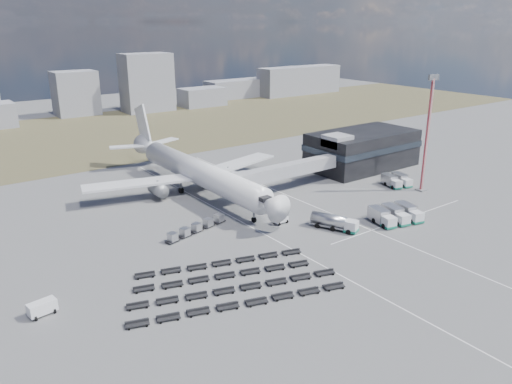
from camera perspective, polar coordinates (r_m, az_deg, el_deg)
ground at (r=94.70m, az=2.98°, el=-5.12°), size 420.00×420.00×0.00m
grass_strip at (r=189.09m, az=-18.66°, el=6.15°), size 420.00×90.00×0.01m
lane_markings at (r=102.71m, az=6.17°, el=-3.23°), size 47.12×110.00×0.01m
terminal at (r=141.10m, az=12.01°, el=4.84°), size 30.40×16.40×11.00m
jet_bridge at (r=117.27m, az=2.76°, el=2.30°), size 30.30×3.80×7.05m
airliner at (r=118.15m, az=-6.93°, el=2.43°), size 51.59×64.53×17.62m
skyline at (r=223.78m, az=-22.68°, el=9.64°), size 327.99×25.64×25.46m
fuel_tanker at (r=98.48m, az=8.94°, el=-3.42°), size 5.96×9.42×3.00m
pushback_tug at (r=100.61m, az=2.82°, el=-3.20°), size 3.05×1.78×1.38m
utility_van at (r=76.53m, az=-23.23°, el=-12.11°), size 3.98×2.26×2.05m
catering_truck at (r=122.83m, az=-4.74°, el=1.28°), size 4.37×6.75×2.87m
service_trucks_near at (r=104.91m, az=15.65°, el=-2.49°), size 10.41×8.75×2.77m
service_trucks_far at (r=127.92m, az=15.77°, el=1.28°), size 6.63×7.36×2.51m
uld_row at (r=96.88m, az=-6.79°, el=-4.04°), size 14.72×5.04×1.62m
baggage_dollies at (r=78.31m, az=-3.05°, el=-10.26°), size 34.65×23.55×0.76m
floodlight_mast at (r=123.07m, az=18.98°, el=6.25°), size 2.61×2.11×27.36m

